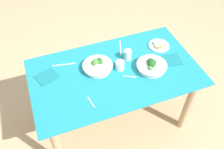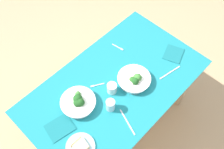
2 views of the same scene
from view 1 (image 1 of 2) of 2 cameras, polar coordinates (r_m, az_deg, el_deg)
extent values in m
plane|color=tan|center=(2.62, 0.56, -10.26)|extent=(6.00, 6.00, 0.00)
cube|color=#197A84|center=(2.05, 0.70, 0.61)|extent=(1.42, 0.83, 0.01)
cube|color=tan|center=(2.06, 0.70, 0.31)|extent=(1.38, 0.80, 0.02)
cylinder|color=tan|center=(2.12, -12.47, -16.69)|extent=(0.07, 0.07, 0.69)
cylinder|color=tan|center=(2.40, 17.37, -7.00)|extent=(0.07, 0.07, 0.69)
cylinder|color=tan|center=(2.48, -15.49, -3.98)|extent=(0.07, 0.07, 0.69)
cylinder|color=tan|center=(2.72, 10.34, 3.02)|extent=(0.07, 0.07, 0.69)
cylinder|color=white|center=(2.06, -3.35, 1.69)|extent=(0.23, 0.23, 0.04)
cylinder|color=white|center=(2.04, -3.38, 2.18)|extent=(0.25, 0.25, 0.01)
sphere|color=#3D7A33|center=(2.04, -3.92, 2.78)|extent=(0.07, 0.07, 0.07)
sphere|color=#1E511E|center=(2.06, -3.05, 3.16)|extent=(0.06, 0.06, 0.06)
sphere|color=#286023|center=(2.04, -2.73, 2.65)|extent=(0.05, 0.05, 0.05)
cylinder|color=beige|center=(2.04, -3.22, 2.71)|extent=(0.09, 0.09, 0.01)
cylinder|color=white|center=(2.08, 9.26, 1.72)|extent=(0.23, 0.23, 0.04)
cylinder|color=white|center=(2.07, 9.34, 2.23)|extent=(0.26, 0.26, 0.01)
sphere|color=#1E511E|center=(2.07, 9.48, 2.72)|extent=(0.06, 0.06, 0.06)
sphere|color=#1E511E|center=(2.04, 9.30, 2.45)|extent=(0.07, 0.07, 0.07)
sphere|color=#3D7A33|center=(2.02, 8.95, 1.46)|extent=(0.04, 0.04, 0.04)
sphere|color=#1E511E|center=(2.07, 9.02, 3.05)|extent=(0.06, 0.06, 0.06)
cylinder|color=#99C6D1|center=(2.33, 10.95, 6.65)|extent=(0.20, 0.20, 0.01)
cube|color=#CCB284|center=(2.32, 11.01, 6.96)|extent=(0.11, 0.10, 0.02)
cube|color=#9E703D|center=(2.29, 11.48, 6.35)|extent=(0.09, 0.01, 0.02)
cylinder|color=silver|center=(2.13, 3.71, 4.62)|extent=(0.07, 0.07, 0.10)
cylinder|color=silver|center=(2.05, 1.88, 2.13)|extent=(0.08, 0.08, 0.08)
cube|color=#B7B7BC|center=(1.84, -4.73, -6.88)|extent=(0.02, 0.08, 0.00)
cube|color=#B7B7BC|center=(1.87, -5.48, -5.69)|extent=(0.02, 0.03, 0.00)
cube|color=#B7B7BC|center=(2.02, 3.75, -0.44)|extent=(0.07, 0.05, 0.00)
cube|color=#B7B7BC|center=(2.01, 5.29, -0.64)|extent=(0.03, 0.03, 0.00)
cube|color=#B7B7BC|center=(2.15, -11.15, 2.31)|extent=(0.20, 0.05, 0.00)
cube|color=#B7B7BC|center=(2.27, 1.98, 6.33)|extent=(0.08, 0.20, 0.00)
cube|color=#156870|center=(2.21, 13.56, 3.37)|extent=(0.21, 0.18, 0.01)
cube|color=#156870|center=(2.08, -15.07, -0.49)|extent=(0.20, 0.19, 0.01)
camera|label=2|loc=(2.36, 18.64, 50.85)|focal=41.39mm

